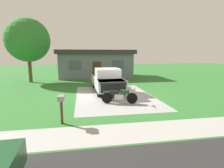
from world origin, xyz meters
TOP-DOWN VIEW (x-y plane):
  - ground_plane at (0.00, 0.00)m, footprint 80.00×80.00m
  - driveway_pad at (0.00, 0.00)m, footprint 5.43×8.07m
  - sidewalk_strip at (0.00, -6.00)m, footprint 36.00×1.80m
  - motorcycle at (-0.01, -1.90)m, footprint 2.19×0.81m
  - pickup_truck at (-0.32, 1.85)m, footprint 2.15×5.68m
  - mailbox at (-3.18, -4.66)m, footprint 0.26×0.48m
  - shade_tree at (-7.76, 7.84)m, footprint 4.51×4.51m
  - neighbor_house at (-0.51, 11.26)m, footprint 9.60×5.60m

SIDE VIEW (x-z plane):
  - ground_plane at x=0.00m, z-range 0.00..0.00m
  - driveway_pad at x=0.00m, z-range 0.00..0.01m
  - sidewalk_strip at x=0.00m, z-range 0.00..0.01m
  - motorcycle at x=-0.01m, z-range -0.07..1.02m
  - pickup_truck at x=-0.32m, z-range 0.00..1.90m
  - mailbox at x=-3.18m, z-range 0.35..1.61m
  - neighbor_house at x=-0.51m, z-range 0.04..3.54m
  - shade_tree at x=-7.76m, z-range 1.07..7.76m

